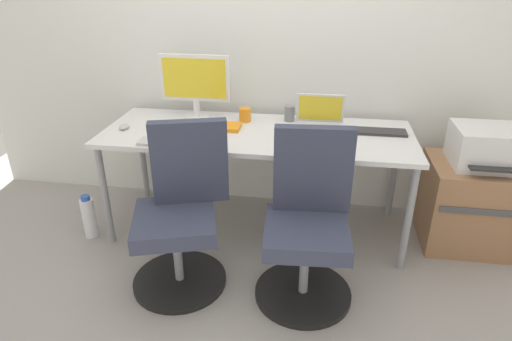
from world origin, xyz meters
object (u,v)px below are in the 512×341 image
at_px(printer, 485,147).
at_px(open_laptop, 319,122).
at_px(desktop_monitor, 195,82).
at_px(coffee_mug, 245,115).
at_px(office_chair_right, 308,225).
at_px(office_chair_left, 181,215).
at_px(side_cabinet, 471,204).
at_px(water_bottle_on_floor, 89,217).

relative_size(printer, open_laptop, 1.29).
xyz_separation_m(desktop_monitor, coffee_mug, (0.35, -0.03, -0.20)).
distance_m(office_chair_right, printer, 1.25).
distance_m(office_chair_left, printer, 1.88).
relative_size(open_laptop, coffee_mug, 3.37).
distance_m(office_chair_left, office_chair_right, 0.70).
bearing_deg(open_laptop, desktop_monitor, 171.49).
xyz_separation_m(office_chair_right, side_cabinet, (1.04, 0.64, -0.14)).
bearing_deg(desktop_monitor, office_chair_left, -81.79).
relative_size(printer, water_bottle_on_floor, 1.29).
distance_m(office_chair_right, water_bottle_on_floor, 1.53).
height_order(side_cabinet, desktop_monitor, desktop_monitor).
relative_size(office_chair_left, coffee_mug, 10.22).
relative_size(office_chair_right, desktop_monitor, 1.96).
height_order(office_chair_right, open_laptop, same).
xyz_separation_m(printer, desktop_monitor, (-1.86, 0.17, 0.29)).
distance_m(side_cabinet, coffee_mug, 1.59).
bearing_deg(side_cabinet, coffee_mug, 174.78).
xyz_separation_m(office_chair_left, printer, (1.74, 0.65, 0.26)).
relative_size(office_chair_left, desktop_monitor, 1.96).
height_order(office_chair_right, side_cabinet, office_chair_right).
xyz_separation_m(water_bottle_on_floor, open_laptop, (1.50, 0.37, 0.63)).
bearing_deg(water_bottle_on_floor, desktop_monitor, 37.77).
bearing_deg(side_cabinet, office_chair_left, -159.63).
bearing_deg(water_bottle_on_floor, side_cabinet, 7.47).
height_order(desktop_monitor, open_laptop, desktop_monitor).
relative_size(office_chair_left, printer, 2.35).
height_order(side_cabinet, water_bottle_on_floor, side_cabinet).
bearing_deg(office_chair_right, office_chair_left, -179.80).
bearing_deg(desktop_monitor, printer, -5.33).
bearing_deg(printer, coffee_mug, 174.74).
xyz_separation_m(office_chair_right, desktop_monitor, (-0.82, 0.82, 0.55)).
distance_m(office_chair_right, desktop_monitor, 1.28).
xyz_separation_m(side_cabinet, open_laptop, (-1.01, 0.05, 0.49)).
bearing_deg(coffee_mug, office_chair_left, -106.23).
bearing_deg(side_cabinet, printer, -90.00).
relative_size(office_chair_left, open_laptop, 3.03).
distance_m(side_cabinet, water_bottle_on_floor, 2.53).
relative_size(side_cabinet, desktop_monitor, 1.22).
distance_m(office_chair_right, coffee_mug, 0.98).
height_order(office_chair_right, desktop_monitor, desktop_monitor).
distance_m(water_bottle_on_floor, coffee_mug, 1.26).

